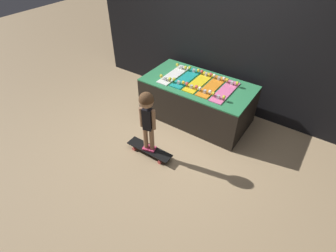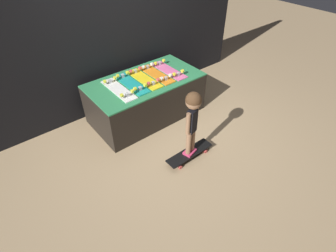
% 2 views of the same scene
% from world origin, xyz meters
% --- Properties ---
extents(ground_plane, '(16.00, 16.00, 0.00)m').
position_xyz_m(ground_plane, '(0.00, 0.00, 0.00)').
color(ground_plane, tan).
extents(back_wall, '(4.83, 0.10, 2.59)m').
position_xyz_m(back_wall, '(0.00, 1.25, 1.29)').
color(back_wall, black).
rests_on(back_wall, ground_plane).
extents(display_rack, '(1.72, 0.91, 0.65)m').
position_xyz_m(display_rack, '(0.00, 0.62, 0.33)').
color(display_rack, black).
rests_on(display_rack, ground_plane).
extents(skateboard_white_on_rack, '(0.20, 0.71, 0.09)m').
position_xyz_m(skateboard_white_on_rack, '(-0.46, 0.61, 0.67)').
color(skateboard_white_on_rack, white).
rests_on(skateboard_white_on_rack, display_rack).
extents(skateboard_teal_on_rack, '(0.20, 0.71, 0.09)m').
position_xyz_m(skateboard_teal_on_rack, '(-0.23, 0.63, 0.67)').
color(skateboard_teal_on_rack, teal).
rests_on(skateboard_teal_on_rack, display_rack).
extents(skateboard_yellow_on_rack, '(0.20, 0.71, 0.09)m').
position_xyz_m(skateboard_yellow_on_rack, '(0.00, 0.63, 0.67)').
color(skateboard_yellow_on_rack, yellow).
rests_on(skateboard_yellow_on_rack, display_rack).
extents(skateboard_orange_on_rack, '(0.20, 0.71, 0.09)m').
position_xyz_m(skateboard_orange_on_rack, '(0.23, 0.63, 0.67)').
color(skateboard_orange_on_rack, orange).
rests_on(skateboard_orange_on_rack, display_rack).
extents(skateboard_pink_on_rack, '(0.20, 0.71, 0.09)m').
position_xyz_m(skateboard_pink_on_rack, '(0.46, 0.61, 0.67)').
color(skateboard_pink_on_rack, pink).
rests_on(skateboard_pink_on_rack, display_rack).
extents(skateboard_on_floor, '(0.70, 0.18, 0.09)m').
position_xyz_m(skateboard_on_floor, '(-0.11, -0.54, 0.07)').
color(skateboard_on_floor, black).
rests_on(skateboard_on_floor, ground_plane).
extents(child, '(0.22, 0.19, 0.94)m').
position_xyz_m(child, '(-0.11, -0.54, 0.75)').
color(child, '#E03D6B').
rests_on(child, skateboard_on_floor).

